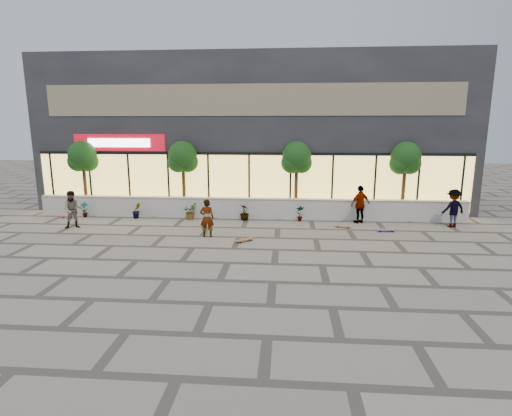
# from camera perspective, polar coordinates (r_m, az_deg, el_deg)

# --- Properties ---
(ground) EXTENTS (80.00, 80.00, 0.00)m
(ground) POSITION_cam_1_polar(r_m,az_deg,el_deg) (14.07, -4.07, -7.82)
(ground) COLOR gray
(ground) RESTS_ON ground
(planter_wall) EXTENTS (22.00, 0.42, 1.04)m
(planter_wall) POSITION_cam_1_polar(r_m,az_deg,el_deg) (20.64, -1.23, 0.02)
(planter_wall) COLOR silver
(planter_wall) RESTS_ON ground
(retail_building) EXTENTS (24.00, 9.17, 8.50)m
(retail_building) POSITION_cam_1_polar(r_m,az_deg,el_deg) (25.69, -0.03, 10.67)
(retail_building) COLOR #242328
(retail_building) RESTS_ON ground
(shrub_a) EXTENTS (0.43, 0.29, 0.81)m
(shrub_a) POSITION_cam_1_polar(r_m,az_deg,el_deg) (22.62, -23.33, -0.22)
(shrub_a) COLOR #193D13
(shrub_a) RESTS_ON ground
(shrub_b) EXTENTS (0.57, 0.57, 0.81)m
(shrub_b) POSITION_cam_1_polar(r_m,az_deg,el_deg) (21.47, -16.70, -0.35)
(shrub_b) COLOR #193D13
(shrub_b) RESTS_ON ground
(shrub_c) EXTENTS (0.68, 0.77, 0.81)m
(shrub_c) POSITION_cam_1_polar(r_m,az_deg,el_deg) (20.63, -9.42, -0.48)
(shrub_c) COLOR #193D13
(shrub_c) RESTS_ON ground
(shrub_d) EXTENTS (0.64, 0.64, 0.81)m
(shrub_d) POSITION_cam_1_polar(r_m,az_deg,el_deg) (20.14, -1.66, -0.62)
(shrub_d) COLOR #193D13
(shrub_d) RESTS_ON ground
(shrub_e) EXTENTS (0.46, 0.35, 0.81)m
(shrub_e) POSITION_cam_1_polar(r_m,az_deg,el_deg) (20.04, 6.32, -0.75)
(shrub_e) COLOR #193D13
(shrub_e) RESTS_ON ground
(tree_west) EXTENTS (1.60, 1.50, 3.92)m
(tree_west) POSITION_cam_1_polar(r_m,az_deg,el_deg) (23.62, -23.51, 6.57)
(tree_west) COLOR #49301A
(tree_west) RESTS_ON ground
(tree_midwest) EXTENTS (1.60, 1.50, 3.92)m
(tree_midwest) POSITION_cam_1_polar(r_m,az_deg,el_deg) (21.60, -10.41, 6.95)
(tree_midwest) COLOR #49301A
(tree_midwest) RESTS_ON ground
(tree_mideast) EXTENTS (1.60, 1.50, 3.92)m
(tree_mideast) POSITION_cam_1_polar(r_m,az_deg,el_deg) (20.89, 5.83, 6.93)
(tree_mideast) COLOR #49301A
(tree_mideast) RESTS_ON ground
(tree_east) EXTENTS (1.60, 1.50, 3.92)m
(tree_east) POSITION_cam_1_polar(r_m,az_deg,el_deg) (21.73, 20.58, 6.43)
(tree_east) COLOR #49301A
(tree_east) RESTS_ON ground
(skater_center) EXTENTS (0.64, 0.45, 1.65)m
(skater_center) POSITION_cam_1_polar(r_m,az_deg,el_deg) (17.14, -7.03, -1.46)
(skater_center) COLOR white
(skater_center) RESTS_ON ground
(skater_left) EXTENTS (1.05, 0.96, 1.76)m
(skater_left) POSITION_cam_1_polar(r_m,az_deg,el_deg) (20.34, -24.68, -0.21)
(skater_left) COLOR tan
(skater_left) RESTS_ON ground
(skater_right_near) EXTENTS (1.17, 0.92, 1.86)m
(skater_right_near) POSITION_cam_1_polar(r_m,az_deg,el_deg) (20.10, 14.67, 0.50)
(skater_right_near) COLOR silver
(skater_right_near) RESTS_ON ground
(skater_right_far) EXTENTS (1.31, 0.98, 1.80)m
(skater_right_far) POSITION_cam_1_polar(r_m,az_deg,el_deg) (20.82, 26.33, -0.04)
(skater_right_far) COLOR maroon
(skater_right_far) RESTS_ON ground
(skateboard_center) EXTENTS (0.78, 0.74, 0.10)m
(skateboard_center) POSITION_cam_1_polar(r_m,az_deg,el_deg) (16.49, -1.62, -4.55)
(skateboard_center) COLOR brown
(skateboard_center) RESTS_ON ground
(skateboard_left) EXTENTS (0.71, 0.20, 0.08)m
(skateboard_left) POSITION_cam_1_polar(r_m,az_deg,el_deg) (22.87, -25.38, -1.13)
(skateboard_left) COLOR red
(skateboard_left) RESTS_ON ground
(skateboard_right_near) EXTENTS (0.80, 0.39, 0.09)m
(skateboard_right_near) POSITION_cam_1_polar(r_m,az_deg,el_deg) (19.14, 12.33, -2.55)
(skateboard_right_near) COLOR brown
(skateboard_right_near) RESTS_ON ground
(skateboard_right_far) EXTENTS (0.89, 0.30, 0.10)m
(skateboard_right_far) POSITION_cam_1_polar(r_m,az_deg,el_deg) (18.94, 18.10, -2.99)
(skateboard_right_far) COLOR #605399
(skateboard_right_far) RESTS_ON ground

